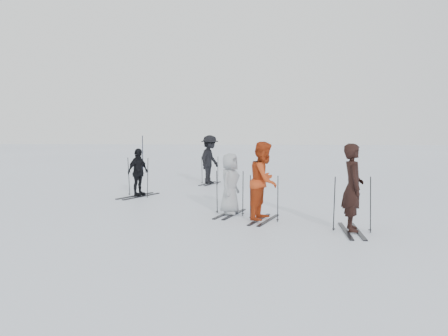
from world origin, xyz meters
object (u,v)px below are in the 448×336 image
object	(u,v)px
skier_grey	(230,185)
skier_uphill_far	(210,160)
skier_red	(264,182)
skier_uphill_left	(138,173)
skier_near_dark	(353,189)
piste_marker	(143,154)

from	to	relation	value
skier_grey	skier_uphill_far	bearing A→B (deg)	28.28
skier_red	skier_grey	size ratio (longest dim) A/B	1.20
skier_uphill_left	skier_near_dark	bearing A→B (deg)	-102.23
skier_grey	skier_uphill_far	size ratio (longest dim) A/B	0.79
skier_near_dark	piste_marker	xyz separation A→B (m)	(-8.34, 12.86, 0.04)
skier_uphill_far	piste_marker	bearing A→B (deg)	58.84
skier_near_dark	skier_uphill_far	world-z (taller)	skier_uphill_far
skier_near_dark	piste_marker	size ratio (longest dim) A/B	0.96
skier_red	skier_grey	distance (m)	1.12
skier_red	piste_marker	distance (m)	13.49
skier_red	skier_uphill_far	world-z (taller)	skier_uphill_far
skier_red	skier_uphill_far	bearing A→B (deg)	35.41
skier_near_dark	skier_grey	xyz separation A→B (m)	(-2.77, 1.69, -0.15)
skier_uphill_left	skier_red	bearing A→B (deg)	-105.54
piste_marker	skier_grey	bearing A→B (deg)	-63.51
skier_grey	piste_marker	distance (m)	12.49
skier_red	skier_near_dark	bearing A→B (deg)	-100.44
skier_uphill_far	skier_uphill_left	bearing A→B (deg)	169.88
skier_near_dark	skier_uphill_left	size ratio (longest dim) A/B	1.19
skier_near_dark	skier_red	world-z (taller)	skier_red
skier_near_dark	skier_uphill_left	bearing A→B (deg)	54.30
skier_near_dark	skier_red	xyz separation A→B (m)	(-1.89, 1.01, 0.01)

